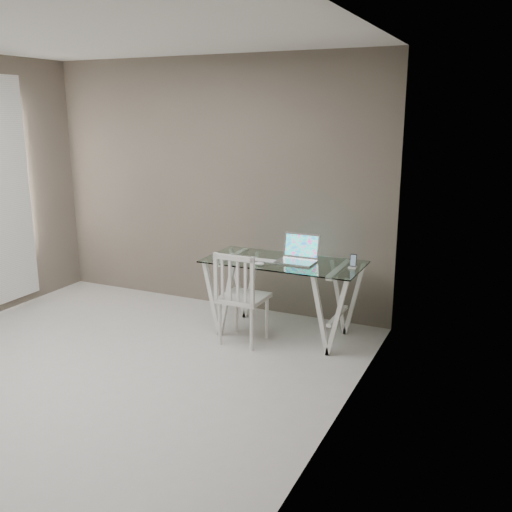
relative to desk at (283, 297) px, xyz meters
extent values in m
plane|color=#B7B5B0|center=(-1.06, -1.67, -0.38)|extent=(4.50, 4.50, 0.00)
cube|color=white|center=(-1.06, -1.67, 2.32)|extent=(4.00, 4.50, 0.02)
cube|color=#60564C|center=(-1.06, 0.58, 0.97)|extent=(4.00, 0.02, 2.70)
cube|color=#60564C|center=(0.94, -1.67, 0.97)|extent=(0.02, 4.50, 2.70)
cube|color=silver|center=(0.00, 0.00, 0.36)|extent=(1.50, 0.70, 0.01)
cube|color=silver|center=(-0.55, 0.00, -0.02)|extent=(0.24, 0.62, 0.72)
cube|color=silver|center=(0.55, 0.00, -0.02)|extent=(0.24, 0.62, 0.72)
cube|color=silver|center=(-0.27, -0.31, 0.05)|extent=(0.42, 0.42, 0.04)
cylinder|color=silver|center=(-0.44, -0.47, -0.17)|extent=(0.04, 0.04, 0.42)
cylinder|color=silver|center=(-0.11, -0.48, -0.17)|extent=(0.04, 0.04, 0.42)
cylinder|color=silver|center=(-0.44, -0.14, -0.17)|extent=(0.04, 0.04, 0.42)
cylinder|color=silver|center=(-0.10, -0.15, -0.17)|extent=(0.04, 0.04, 0.42)
cube|color=silver|center=(-0.28, -0.50, 0.28)|extent=(0.41, 0.04, 0.46)
cube|color=silver|center=(0.13, 0.00, 0.37)|extent=(0.36, 0.25, 0.02)
cube|color=#19D899|center=(0.13, 0.15, 0.50)|extent=(0.36, 0.06, 0.24)
cube|color=silver|center=(-0.16, -0.07, 0.37)|extent=(0.28, 0.12, 0.01)
ellipsoid|color=silver|center=(-0.15, -0.23, 0.38)|extent=(0.10, 0.06, 0.03)
cube|color=white|center=(0.67, 0.03, 0.37)|extent=(0.07, 0.07, 0.02)
cube|color=black|center=(0.67, 0.04, 0.43)|extent=(0.06, 0.03, 0.11)
camera|label=1|loc=(1.96, -4.86, 1.75)|focal=40.00mm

